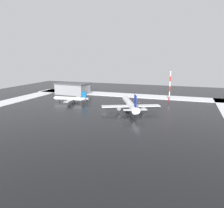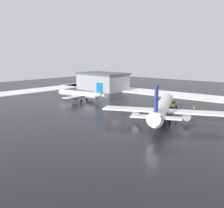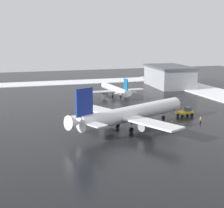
{
  "view_description": "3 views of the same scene",
  "coord_description": "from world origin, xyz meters",
  "px_view_note": "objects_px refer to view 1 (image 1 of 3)",
  "views": [
    {
      "loc": [
        -42.88,
        109.04,
        28.64
      ],
      "look_at": [
        -6.07,
        4.13,
        4.69
      ],
      "focal_mm": 35.0,
      "sensor_mm": 36.0,
      "label": 1
    },
    {
      "loc": [
        -51.69,
        62.57,
        17.95
      ],
      "look_at": [
        -2.24,
        4.32,
        4.29
      ],
      "focal_mm": 45.0,
      "sensor_mm": 36.0,
      "label": 2
    },
    {
      "loc": [
        -87.62,
        25.65,
        22.09
      ],
      "look_at": [
        -3.29,
        -1.21,
        3.89
      ],
      "focal_mm": 55.0,
      "sensor_mm": 36.0,
      "label": 3
    }
  ],
  "objects_px": {
    "pushback_tug": "(127,101)",
    "antenna_mast": "(170,87)",
    "ground_crew_by_nose_gear": "(139,103)",
    "ground_crew_beside_wing": "(138,106)",
    "cargo_hangar": "(73,89)",
    "airplane_foreground_jet": "(71,99)",
    "airplane_distant_tail": "(130,104)",
    "ground_crew_near_tug": "(136,108)"
  },
  "relations": [
    {
      "from": "airplane_foreground_jet",
      "to": "airplane_distant_tail",
      "type": "bearing_deg",
      "value": 162.57
    },
    {
      "from": "antenna_mast",
      "to": "cargo_hangar",
      "type": "bearing_deg",
      "value": -3.76
    },
    {
      "from": "airplane_distant_tail",
      "to": "airplane_foreground_jet",
      "type": "xyz_separation_m",
      "value": [
        41.88,
        -9.8,
        -1.22
      ]
    },
    {
      "from": "airplane_distant_tail",
      "to": "ground_crew_beside_wing",
      "type": "bearing_deg",
      "value": -36.85
    },
    {
      "from": "ground_crew_beside_wing",
      "to": "ground_crew_by_nose_gear",
      "type": "bearing_deg",
      "value": 125.85
    },
    {
      "from": "pushback_tug",
      "to": "ground_crew_near_tug",
      "type": "height_order",
      "value": "pushback_tug"
    },
    {
      "from": "pushback_tug",
      "to": "antenna_mast",
      "type": "height_order",
      "value": "antenna_mast"
    },
    {
      "from": "ground_crew_near_tug",
      "to": "ground_crew_beside_wing",
      "type": "height_order",
      "value": "same"
    },
    {
      "from": "pushback_tug",
      "to": "ground_crew_by_nose_gear",
      "type": "distance_m",
      "value": 7.95
    },
    {
      "from": "ground_crew_by_nose_gear",
      "to": "airplane_distant_tail",
      "type": "bearing_deg",
      "value": 73.55
    },
    {
      "from": "ground_crew_by_nose_gear",
      "to": "cargo_hangar",
      "type": "height_order",
      "value": "cargo_hangar"
    },
    {
      "from": "pushback_tug",
      "to": "cargo_hangar",
      "type": "height_order",
      "value": "cargo_hangar"
    },
    {
      "from": "ground_crew_by_nose_gear",
      "to": "cargo_hangar",
      "type": "bearing_deg",
      "value": -32.94
    },
    {
      "from": "ground_crew_beside_wing",
      "to": "pushback_tug",
      "type": "bearing_deg",
      "value": 163.78
    },
    {
      "from": "ground_crew_near_tug",
      "to": "antenna_mast",
      "type": "distance_m",
      "value": 35.12
    },
    {
      "from": "ground_crew_near_tug",
      "to": "pushback_tug",
      "type": "bearing_deg",
      "value": 74.81
    },
    {
      "from": "ground_crew_near_tug",
      "to": "airplane_foreground_jet",
      "type": "bearing_deg",
      "value": 124.96
    },
    {
      "from": "airplane_distant_tail",
      "to": "ground_crew_beside_wing",
      "type": "height_order",
      "value": "airplane_distant_tail"
    },
    {
      "from": "airplane_distant_tail",
      "to": "antenna_mast",
      "type": "distance_m",
      "value": 38.67
    },
    {
      "from": "airplane_foreground_jet",
      "to": "pushback_tug",
      "type": "height_order",
      "value": "airplane_foreground_jet"
    },
    {
      "from": "airplane_foreground_jet",
      "to": "cargo_hangar",
      "type": "xyz_separation_m",
      "value": [
        15.04,
        -28.96,
        1.98
      ]
    },
    {
      "from": "ground_crew_by_nose_gear",
      "to": "ground_crew_near_tug",
      "type": "distance_m",
      "value": 14.77
    },
    {
      "from": "ground_crew_near_tug",
      "to": "ground_crew_beside_wing",
      "type": "bearing_deg",
      "value": 45.41
    },
    {
      "from": "pushback_tug",
      "to": "airplane_foreground_jet",
      "type": "bearing_deg",
      "value": 95.87
    },
    {
      "from": "ground_crew_near_tug",
      "to": "cargo_hangar",
      "type": "xyz_separation_m",
      "value": [
        59.26,
        -35.23,
        3.47
      ]
    },
    {
      "from": "airplane_distant_tail",
      "to": "ground_crew_by_nose_gear",
      "type": "height_order",
      "value": "airplane_distant_tail"
    },
    {
      "from": "ground_crew_by_nose_gear",
      "to": "ground_crew_beside_wing",
      "type": "bearing_deg",
      "value": 83.98
    },
    {
      "from": "pushback_tug",
      "to": "ground_crew_near_tug",
      "type": "distance_m",
      "value": 17.68
    },
    {
      "from": "airplane_distant_tail",
      "to": "ground_crew_by_nose_gear",
      "type": "distance_m",
      "value": 18.47
    },
    {
      "from": "airplane_foreground_jet",
      "to": "cargo_hangar",
      "type": "height_order",
      "value": "cargo_hangar"
    },
    {
      "from": "airplane_foreground_jet",
      "to": "ground_crew_beside_wing",
      "type": "height_order",
      "value": "airplane_foreground_jet"
    },
    {
      "from": "ground_crew_by_nose_gear",
      "to": "ground_crew_beside_wing",
      "type": "distance_m",
      "value": 8.71
    },
    {
      "from": "airplane_foreground_jet",
      "to": "antenna_mast",
      "type": "height_order",
      "value": "antenna_mast"
    },
    {
      "from": "airplane_foreground_jet",
      "to": "cargo_hangar",
      "type": "distance_m",
      "value": 32.69
    },
    {
      "from": "antenna_mast",
      "to": "cargo_hangar",
      "type": "relative_size",
      "value": 0.76
    },
    {
      "from": "airplane_distant_tail",
      "to": "airplane_foreground_jet",
      "type": "height_order",
      "value": "airplane_distant_tail"
    },
    {
      "from": "ground_crew_by_nose_gear",
      "to": "ground_crew_near_tug",
      "type": "xyz_separation_m",
      "value": [
        -1.37,
        14.71,
        0.0
      ]
    },
    {
      "from": "airplane_distant_tail",
      "to": "ground_crew_beside_wing",
      "type": "relative_size",
      "value": 20.67
    },
    {
      "from": "ground_crew_beside_wing",
      "to": "antenna_mast",
      "type": "distance_m",
      "value": 30.16
    },
    {
      "from": "airplane_foreground_jet",
      "to": "ground_crew_by_nose_gear",
      "type": "bearing_deg",
      "value": -173.12
    },
    {
      "from": "ground_crew_beside_wing",
      "to": "cargo_hangar",
      "type": "bearing_deg",
      "value": -177.85
    },
    {
      "from": "airplane_foreground_jet",
      "to": "ground_crew_beside_wing",
      "type": "relative_size",
      "value": 14.66
    }
  ]
}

